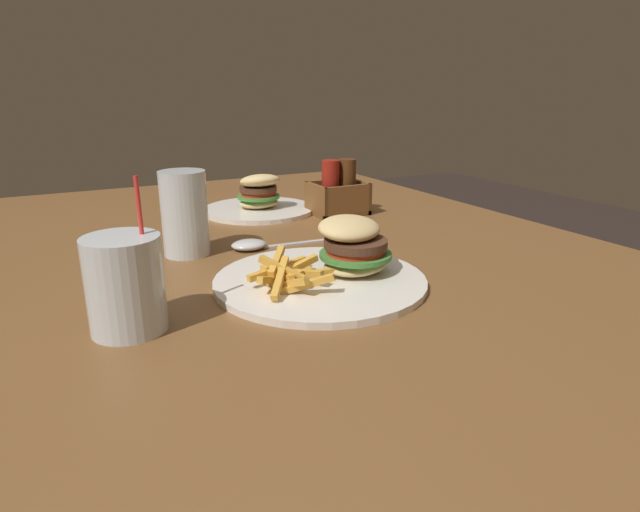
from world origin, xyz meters
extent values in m
cube|color=brown|center=(0.00, 0.00, 0.70)|extent=(1.23, 1.44, 0.03)
cylinder|color=brown|center=(0.54, 0.65, 0.34)|extent=(0.09, 0.09, 0.68)
cylinder|color=white|center=(0.05, -0.20, 0.72)|extent=(0.30, 0.30, 0.01)
ellipsoid|color=#E0C17F|center=(0.11, -0.20, 0.73)|extent=(0.12, 0.11, 0.02)
cylinder|color=#428438|center=(0.11, -0.20, 0.75)|extent=(0.13, 0.13, 0.01)
cylinder|color=red|center=(0.11, -0.20, 0.76)|extent=(0.11, 0.11, 0.01)
cylinder|color=#4C2D1E|center=(0.11, -0.20, 0.77)|extent=(0.12, 0.12, 0.01)
ellipsoid|color=#E0C17F|center=(0.10, -0.19, 0.79)|extent=(0.12, 0.11, 0.04)
cube|color=gold|center=(0.01, -0.15, 0.73)|extent=(0.08, 0.02, 0.02)
cube|color=gold|center=(-0.01, -0.19, 0.73)|extent=(0.01, 0.07, 0.02)
cube|color=gold|center=(0.01, -0.19, 0.74)|extent=(0.08, 0.02, 0.03)
cube|color=gold|center=(0.04, -0.21, 0.74)|extent=(0.08, 0.02, 0.01)
cube|color=gold|center=(-0.02, -0.22, 0.74)|extent=(0.05, 0.07, 0.04)
cube|color=gold|center=(-0.03, -0.21, 0.74)|extent=(0.05, 0.04, 0.03)
cube|color=gold|center=(-0.01, -0.22, 0.73)|extent=(0.03, 0.07, 0.03)
cube|color=gold|center=(0.02, -0.21, 0.74)|extent=(0.04, 0.06, 0.02)
cube|color=gold|center=(-0.03, -0.19, 0.74)|extent=(0.06, 0.02, 0.01)
cube|color=gold|center=(0.04, -0.16, 0.73)|extent=(0.02, 0.07, 0.01)
cube|color=gold|center=(-0.01, -0.19, 0.74)|extent=(0.04, 0.07, 0.02)
cube|color=gold|center=(-0.01, -0.19, 0.75)|extent=(0.05, 0.06, 0.03)
cube|color=gold|center=(-0.01, -0.21, 0.75)|extent=(0.05, 0.06, 0.03)
cube|color=gold|center=(0.00, -0.24, 0.73)|extent=(0.08, 0.05, 0.04)
cylinder|color=silver|center=(-0.08, 0.03, 0.78)|extent=(0.08, 0.08, 0.14)
cylinder|color=#C67F23|center=(-0.08, 0.03, 0.78)|extent=(0.07, 0.07, 0.13)
cylinder|color=silver|center=(-0.21, -0.22, 0.77)|extent=(0.09, 0.09, 0.11)
cylinder|color=yellow|center=(-0.21, -0.22, 0.76)|extent=(0.08, 0.08, 0.10)
cylinder|color=red|center=(-0.19, -0.23, 0.80)|extent=(0.01, 0.02, 0.18)
ellipsoid|color=silver|center=(0.02, 0.01, 0.72)|extent=(0.06, 0.05, 0.02)
cube|color=silver|center=(0.11, 0.00, 0.71)|extent=(0.14, 0.02, 0.00)
cylinder|color=white|center=(0.14, 0.27, 0.72)|extent=(0.25, 0.25, 0.01)
ellipsoid|color=#E0C17F|center=(0.14, 0.27, 0.73)|extent=(0.09, 0.08, 0.02)
cylinder|color=#428438|center=(0.14, 0.27, 0.75)|extent=(0.10, 0.10, 0.01)
cylinder|color=red|center=(0.14, 0.27, 0.75)|extent=(0.08, 0.08, 0.01)
cylinder|color=#4C2D1E|center=(0.14, 0.27, 0.76)|extent=(0.09, 0.09, 0.01)
ellipsoid|color=#E0C17F|center=(0.14, 0.26, 0.78)|extent=(0.09, 0.08, 0.04)
cube|color=brown|center=(0.29, 0.17, 0.72)|extent=(0.12, 0.10, 0.01)
cube|color=brown|center=(0.24, 0.17, 0.75)|extent=(0.01, 0.10, 0.07)
cube|color=brown|center=(0.34, 0.17, 0.75)|extent=(0.01, 0.10, 0.07)
cube|color=brown|center=(0.29, 0.13, 0.75)|extent=(0.12, 0.01, 0.07)
cube|color=brown|center=(0.29, 0.22, 0.75)|extent=(0.12, 0.01, 0.07)
cylinder|color=maroon|center=(0.27, 0.17, 0.78)|extent=(0.04, 0.04, 0.11)
cylinder|color=#512D14|center=(0.31, 0.17, 0.78)|extent=(0.04, 0.04, 0.11)
camera|label=1|loc=(-0.28, -0.83, 0.99)|focal=30.00mm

